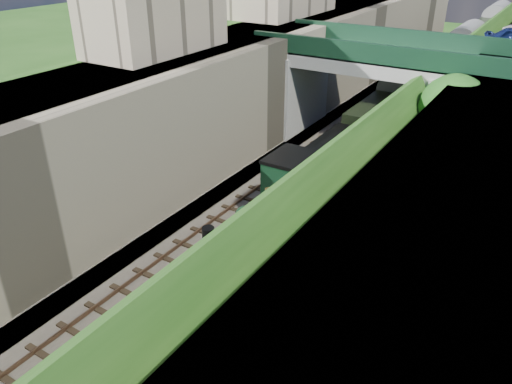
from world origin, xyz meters
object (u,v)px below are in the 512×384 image
locomotive (266,228)px  tender (337,171)px  road_bridge (390,87)px  tree (456,111)px

locomotive → tender: size_ratio=1.70×
road_bridge → tender: size_ratio=2.67×
road_bridge → tree: 6.76m
locomotive → tender: locomotive is taller
locomotive → tender: (-0.00, 7.36, -0.27)m
tree → tender: size_ratio=1.10×
tree → tender: tree is taller
road_bridge → tender: (0.26, -8.55, -2.46)m
tree → tender: 6.89m
tender → tree: bearing=40.4°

